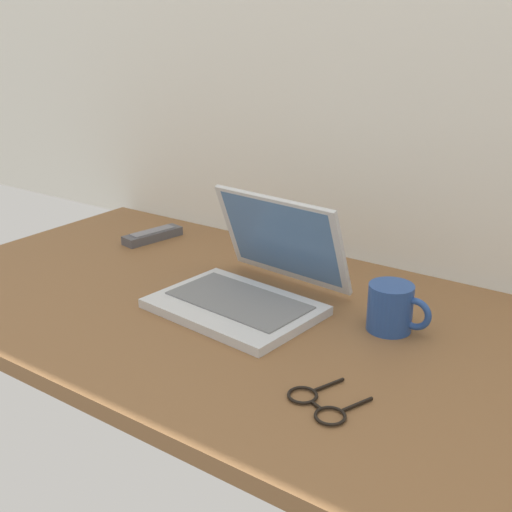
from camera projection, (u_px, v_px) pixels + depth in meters
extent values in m
cube|color=brown|center=(275.00, 327.00, 1.20)|extent=(1.60, 0.76, 0.03)
cube|color=silver|center=(235.00, 307.00, 1.23)|extent=(0.33, 0.25, 0.02)
cube|color=slate|center=(240.00, 300.00, 1.24)|extent=(0.28, 0.17, 0.00)
cube|color=silver|center=(282.00, 238.00, 1.30)|extent=(0.31, 0.11, 0.19)
cube|color=#4C72A5|center=(280.00, 238.00, 1.29)|extent=(0.28, 0.09, 0.17)
cylinder|color=#26478C|center=(390.00, 307.00, 1.15)|extent=(0.08, 0.08, 0.09)
torus|color=#26478C|center=(415.00, 314.00, 1.12)|extent=(0.06, 0.01, 0.06)
cylinder|color=brown|center=(392.00, 288.00, 1.13)|extent=(0.07, 0.07, 0.00)
cube|color=#4C4C51|center=(153.00, 236.00, 1.63)|extent=(0.08, 0.17, 0.02)
cube|color=slate|center=(152.00, 231.00, 1.63)|extent=(0.05, 0.12, 0.00)
torus|color=black|center=(303.00, 395.00, 0.95)|extent=(0.06, 0.06, 0.01)
torus|color=black|center=(330.00, 416.00, 0.90)|extent=(0.06, 0.06, 0.01)
cube|color=black|center=(316.00, 405.00, 0.93)|extent=(0.02, 0.01, 0.00)
cube|color=black|center=(329.00, 385.00, 0.98)|extent=(0.03, 0.06, 0.00)
cube|color=black|center=(357.00, 405.00, 0.93)|extent=(0.03, 0.06, 0.00)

